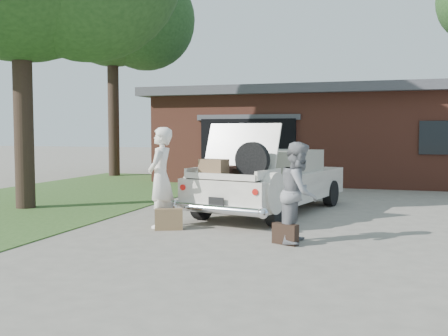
% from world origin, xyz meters
% --- Properties ---
extents(ground, '(90.00, 90.00, 0.00)m').
position_xyz_m(ground, '(0.00, 0.00, 0.00)').
color(ground, gray).
rests_on(ground, ground).
extents(grass_strip, '(6.00, 16.00, 0.02)m').
position_xyz_m(grass_strip, '(-5.50, 3.00, 0.01)').
color(grass_strip, '#2D4C1E').
rests_on(grass_strip, ground).
extents(house, '(12.80, 7.80, 3.30)m').
position_xyz_m(house, '(0.98, 11.47, 1.67)').
color(house, brown).
rests_on(house, ground).
extents(tree_back, '(6.05, 5.26, 9.61)m').
position_xyz_m(tree_back, '(-7.47, 9.94, 6.68)').
color(tree_back, '#38281E').
rests_on(tree_back, ground).
extents(sedan, '(2.84, 5.08, 1.94)m').
position_xyz_m(sedan, '(0.48, 2.52, 0.71)').
color(sedan, white).
rests_on(sedan, ground).
extents(woman_left, '(0.50, 0.71, 1.86)m').
position_xyz_m(woman_left, '(-1.09, 0.15, 0.93)').
color(woman_left, white).
rests_on(woman_left, ground).
extents(woman_right, '(0.64, 0.81, 1.62)m').
position_xyz_m(woman_right, '(1.58, -0.43, 0.81)').
color(woman_right, gray).
rests_on(woman_right, ground).
extents(suitcase_left, '(0.52, 0.35, 0.39)m').
position_xyz_m(suitcase_left, '(-0.84, -0.07, 0.19)').
color(suitcase_left, olive).
rests_on(suitcase_left, ground).
extents(suitcase_right, '(0.45, 0.29, 0.33)m').
position_xyz_m(suitcase_right, '(1.40, -0.64, 0.17)').
color(suitcase_right, black).
rests_on(suitcase_right, ground).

